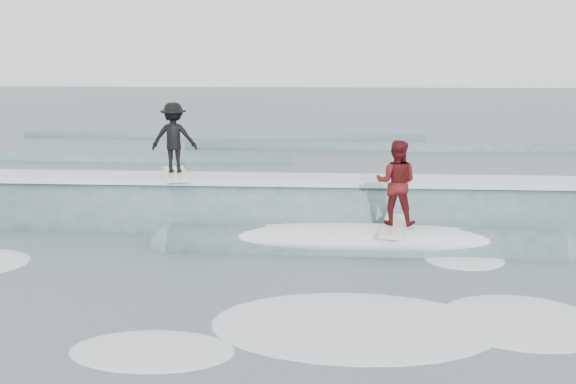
{
  "coord_description": "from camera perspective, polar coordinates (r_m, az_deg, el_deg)",
  "views": [
    {
      "loc": [
        1.02,
        -12.54,
        4.43
      ],
      "look_at": [
        0.0,
        3.04,
        1.1
      ],
      "focal_mm": 40.0,
      "sensor_mm": 36.0,
      "label": 1
    }
  ],
  "objects": [
    {
      "name": "surfer_black",
      "position": [
        17.23,
        -10.09,
        4.57
      ],
      "size": [
        1.24,
        2.07,
        1.94
      ],
      "color": "silver",
      "rests_on": "ground"
    },
    {
      "name": "ground",
      "position": [
        13.34,
        -0.86,
        -7.36
      ],
      "size": [
        160.0,
        160.0,
        0.0
      ],
      "primitive_type": "plane",
      "color": "#3A4C55",
      "rests_on": "ground"
    },
    {
      "name": "surfer_red",
      "position": [
        14.75,
        9.59,
        0.54
      ],
      "size": [
        1.07,
        2.06,
        2.04
      ],
      "color": "silver",
      "rests_on": "ground"
    },
    {
      "name": "breaking_wave",
      "position": [
        16.91,
        0.92,
        -3.02
      ],
      "size": [
        22.53,
        4.0,
        2.44
      ],
      "color": "#385B5E",
      "rests_on": "ground"
    },
    {
      "name": "far_swells",
      "position": [
        30.76,
        -3.51,
        3.73
      ],
      "size": [
        38.69,
        8.65,
        0.8
      ],
      "color": "#385B5E",
      "rests_on": "ground"
    },
    {
      "name": "whitewater",
      "position": [
        11.54,
        1.56,
        -10.54
      ],
      "size": [
        13.77,
        6.4,
        0.1
      ],
      "color": "white",
      "rests_on": "ground"
    }
  ]
}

